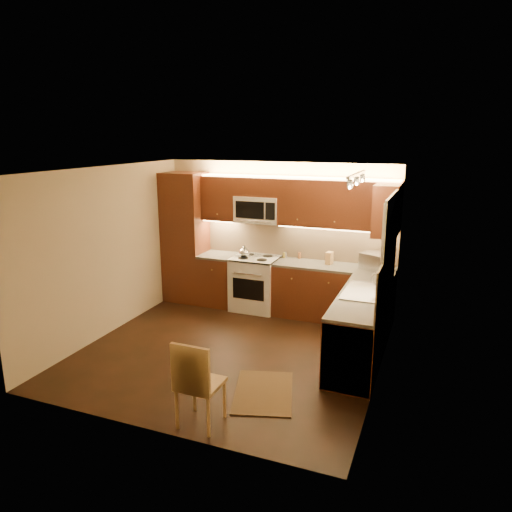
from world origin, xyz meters
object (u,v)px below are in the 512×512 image
at_px(soap_bottle, 389,272).
at_px(microwave, 258,209).
at_px(kettle, 244,251).
at_px(dining_chair, 200,382).
at_px(sink, 364,286).
at_px(toaster_oven, 376,262).
at_px(knife_block, 329,258).
at_px(stove, 255,283).

bearing_deg(soap_bottle, microwave, 156.42).
xyz_separation_m(microwave, kettle, (-0.18, -0.20, -0.69)).
bearing_deg(dining_chair, microwave, 102.48).
relative_size(kettle, soap_bottle, 1.01).
xyz_separation_m(kettle, soap_bottle, (2.42, -0.33, -0.02)).
height_order(microwave, sink, microwave).
bearing_deg(toaster_oven, microwave, -158.43).
xyz_separation_m(sink, dining_chair, (-1.28, -2.25, -0.50)).
bearing_deg(microwave, knife_block, -1.55).
distance_m(toaster_oven, soap_bottle, 0.50).
height_order(sink, toaster_oven, toaster_oven).
bearing_deg(microwave, kettle, -131.67).
bearing_deg(kettle, soap_bottle, -31.84).
bearing_deg(dining_chair, soap_bottle, 63.83).
bearing_deg(soap_bottle, dining_chair, -127.25).
relative_size(sink, soap_bottle, 4.07).
bearing_deg(soap_bottle, kettle, 162.02).
xyz_separation_m(stove, sink, (2.00, -1.12, 0.52)).
bearing_deg(dining_chair, sink, 61.25).
relative_size(microwave, sink, 0.88).
height_order(toaster_oven, soap_bottle, toaster_oven).
bearing_deg(microwave, sink, -32.21).
distance_m(sink, kettle, 2.42).
bearing_deg(sink, microwave, 147.79).
distance_m(sink, toaster_oven, 1.16).
distance_m(knife_block, soap_bottle, 1.12).
distance_m(kettle, knife_block, 1.43).
bearing_deg(dining_chair, toaster_oven, 70.46).
bearing_deg(kettle, stove, -3.59).
bearing_deg(knife_block, dining_chair, -90.60).
bearing_deg(toaster_oven, kettle, -152.87).
xyz_separation_m(stove, soap_bottle, (2.24, -0.40, 0.55)).
xyz_separation_m(microwave, dining_chair, (0.72, -3.51, -1.24)).
xyz_separation_m(stove, microwave, (0.00, 0.14, 1.26)).
height_order(microwave, soap_bottle, microwave).
distance_m(stove, soap_bottle, 2.34).
bearing_deg(sink, stove, 150.64).
bearing_deg(microwave, toaster_oven, -2.82).
distance_m(stove, sink, 2.35).
xyz_separation_m(toaster_oven, soap_bottle, (0.25, -0.44, -0.02)).
relative_size(microwave, dining_chair, 0.80).
distance_m(sink, knife_block, 1.44).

